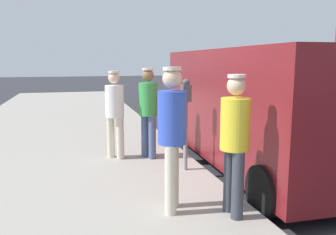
{
  "coord_description": "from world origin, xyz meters",
  "views": [
    {
      "loc": [
        3.11,
        5.0,
        1.96
      ],
      "look_at": [
        1.65,
        -0.39,
        1.05
      ],
      "focal_mm": 37.47,
      "sensor_mm": 36.0,
      "label": 1
    }
  ],
  "objects_px": {
    "pedestrian_in_blue": "(172,130)",
    "pedestrian_in_green": "(148,107)",
    "pedestrian_in_white": "(115,109)",
    "pedestrian_in_yellow": "(235,137)",
    "parked_van": "(258,105)",
    "parking_meter_near": "(186,109)"
  },
  "relations": [
    {
      "from": "pedestrian_in_yellow",
      "to": "pedestrian_in_green",
      "type": "xyz_separation_m",
      "value": [
        0.44,
        -2.7,
        0.01
      ]
    },
    {
      "from": "pedestrian_in_white",
      "to": "pedestrian_in_green",
      "type": "xyz_separation_m",
      "value": [
        -0.6,
        0.12,
        0.03
      ]
    },
    {
      "from": "parking_meter_near",
      "to": "pedestrian_in_green",
      "type": "height_order",
      "value": "pedestrian_in_green"
    },
    {
      "from": "pedestrian_in_yellow",
      "to": "parked_van",
      "type": "distance_m",
      "value": 2.6
    },
    {
      "from": "pedestrian_in_white",
      "to": "parking_meter_near",
      "type": "bearing_deg",
      "value": 135.41
    },
    {
      "from": "pedestrian_in_white",
      "to": "parked_van",
      "type": "distance_m",
      "value": 2.63
    },
    {
      "from": "pedestrian_in_yellow",
      "to": "pedestrian_in_green",
      "type": "height_order",
      "value": "pedestrian_in_green"
    },
    {
      "from": "parking_meter_near",
      "to": "pedestrian_in_blue",
      "type": "height_order",
      "value": "pedestrian_in_blue"
    },
    {
      "from": "parking_meter_near",
      "to": "pedestrian_in_blue",
      "type": "relative_size",
      "value": 0.87
    },
    {
      "from": "pedestrian_in_white",
      "to": "pedestrian_in_green",
      "type": "bearing_deg",
      "value": 168.59
    },
    {
      "from": "pedestrian_in_green",
      "to": "parked_van",
      "type": "bearing_deg",
      "value": 163.54
    },
    {
      "from": "pedestrian_in_blue",
      "to": "parking_meter_near",
      "type": "bearing_deg",
      "value": -113.74
    },
    {
      "from": "pedestrian_in_blue",
      "to": "pedestrian_in_green",
      "type": "height_order",
      "value": "pedestrian_in_blue"
    },
    {
      "from": "pedestrian_in_white",
      "to": "pedestrian_in_green",
      "type": "relative_size",
      "value": 0.97
    },
    {
      "from": "pedestrian_in_white",
      "to": "pedestrian_in_blue",
      "type": "bearing_deg",
      "value": 98.68
    },
    {
      "from": "parking_meter_near",
      "to": "pedestrian_in_white",
      "type": "height_order",
      "value": "pedestrian_in_white"
    },
    {
      "from": "pedestrian_in_green",
      "to": "parked_van",
      "type": "relative_size",
      "value": 0.32
    },
    {
      "from": "pedestrian_in_yellow",
      "to": "parked_van",
      "type": "relative_size",
      "value": 0.32
    },
    {
      "from": "pedestrian_in_green",
      "to": "parked_van",
      "type": "xyz_separation_m",
      "value": [
        -1.93,
        0.57,
        0.05
      ]
    },
    {
      "from": "parking_meter_near",
      "to": "pedestrian_in_blue",
      "type": "distance_m",
      "value": 1.63
    },
    {
      "from": "pedestrian_in_yellow",
      "to": "parked_van",
      "type": "bearing_deg",
      "value": -125.03
    },
    {
      "from": "pedestrian_in_green",
      "to": "pedestrian_in_white",
      "type": "bearing_deg",
      "value": -11.41
    }
  ]
}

